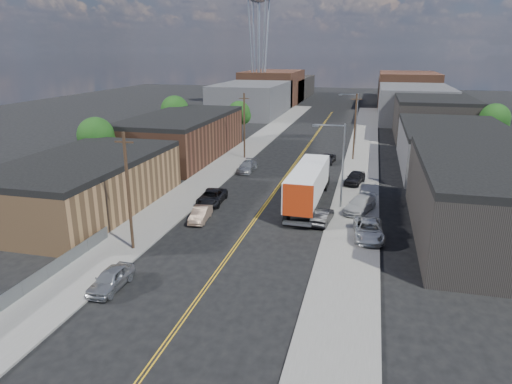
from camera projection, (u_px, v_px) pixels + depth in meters
The scene contains 35 objects.
ground at pixel (310, 143), 82.87m from camera, with size 260.00×260.00×0.00m, color black.
centerline at pixel (297, 161), 68.99m from camera, with size 0.32×120.00×0.01m, color gold.
sidewalk_left at pixel (237, 157), 71.19m from camera, with size 5.00×140.00×0.15m, color slate.
sidewalk_right at pixel (361, 165), 66.74m from camera, with size 5.00×140.00×0.15m, color slate.
warehouse_tan at pixel (84, 184), 47.39m from camera, with size 12.00×22.00×5.60m.
warehouse_brown at pixel (182, 136), 71.30m from camera, with size 12.00×26.00×6.60m.
industrial_right_a at pixel (501, 201), 39.65m from camera, with size 14.00×22.00×7.10m.
industrial_right_b at pixel (454, 148), 63.85m from camera, with size 14.00×24.00×6.10m.
industrial_right_c at pixel (433, 117), 87.70m from camera, with size 14.00×22.00×7.60m.
skyline_left_a at pixel (252, 99), 118.76m from camera, with size 16.00×30.00×8.00m, color #353537.
skyline_right_a at pixel (413, 103), 109.39m from camera, with size 16.00×30.00×8.00m, color #353537.
skyline_left_b at pixel (273, 88), 141.60m from camera, with size 16.00×26.00×10.00m, color #512F20.
skyline_right_b at pixel (407, 90), 132.23m from camera, with size 16.00×26.00×10.00m, color #512F20.
skyline_left_c at pixel (285, 88), 160.56m from camera, with size 16.00×40.00×7.00m, color black.
skyline_right_c at pixel (403, 90), 151.19m from camera, with size 16.00×40.00×7.00m, color black.
streetlight_near at pixel (339, 159), 47.12m from camera, with size 3.39×0.25×9.00m.
streetlight_far at pixel (354, 115), 79.51m from camera, with size 3.39×0.25×9.00m.
utility_pole_left_near at pixel (128, 191), 36.99m from camera, with size 1.60×0.26×10.00m.
utility_pole_left_far at pixel (244, 125), 69.38m from camera, with size 1.60×0.26×10.00m.
utility_pole_right at pixel (355, 127), 68.32m from camera, with size 1.60×0.26×10.00m.
chainlink_fence at pixel (47, 273), 33.08m from camera, with size 0.05×16.00×1.22m.
tree_left_near at pixel (97, 138), 59.18m from camera, with size 4.85×4.76×7.91m.
tree_left_mid at pixel (175, 112), 82.22m from camera, with size 5.10×5.04×8.37m.
tree_left_far at pixel (239, 114), 86.63m from camera, with size 4.35×4.20×6.97m.
tree_right_far at pixel (495, 120), 74.29m from camera, with size 4.85×4.76×7.91m.
semi_truck at pixel (310, 181), 49.68m from camera, with size 3.12×16.73×4.38m.
car_left_a at pixel (111, 279), 31.98m from camera, with size 1.77×4.39×1.50m, color #A0A2A4.
car_left_b at pixel (200, 214), 44.81m from camera, with size 1.46×4.18×1.38m, color #9A7C65.
car_left_c at pixel (212, 197), 49.82m from camera, with size 2.49×5.39×1.50m, color black.
car_left_d at pixel (247, 167), 63.05m from camera, with size 1.99×4.91×1.42m, color #96989B.
car_right_oncoming at pixel (322, 216), 44.13m from camera, with size 1.52×4.37×1.44m, color black.
car_right_lot_a at pixel (369, 230), 40.30m from camera, with size 2.53×5.49×1.53m, color #B3B6B8.
car_right_lot_b at pixel (360, 204), 46.94m from camera, with size 2.12×5.22×1.51m, color silver.
car_right_lot_c at pixel (355, 178), 56.75m from camera, with size 1.84×4.57×1.56m, color black.
car_ahead_truck at pixel (327, 159), 67.79m from camera, with size 2.13×4.61×1.28m, color black.
Camera 1 is at (10.53, -21.70, 16.09)m, focal length 32.00 mm.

